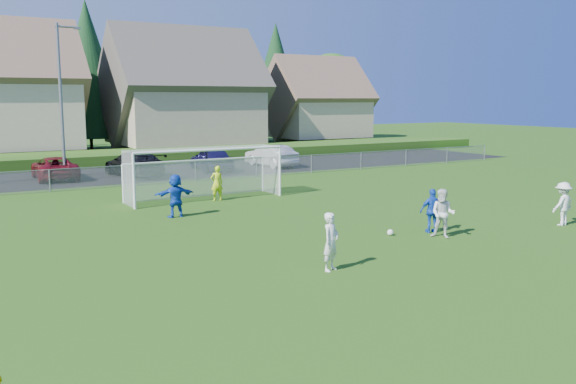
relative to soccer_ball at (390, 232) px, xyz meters
name	(u,v)px	position (x,y,z in m)	size (l,w,h in m)	color
ground	(446,286)	(-2.60, -5.30, -0.11)	(160.00, 160.00, 0.00)	#193D0C
asphalt_lot	(134,174)	(-2.60, 22.20, -0.10)	(60.00, 60.00, 0.00)	black
grass_embankment	(105,158)	(-2.60, 29.70, 0.29)	(70.00, 6.00, 0.80)	#1E420F
soccer_ball	(390,232)	(0.00, 0.00, 0.00)	(0.22, 0.22, 0.22)	white
player_white_a	(331,242)	(-4.32, -2.58, 0.72)	(0.60, 0.40, 1.65)	silver
player_white_b	(443,214)	(1.32, -1.19, 0.75)	(0.83, 0.65, 1.71)	silver
player_white_c	(563,204)	(6.78, -1.95, 0.72)	(1.07, 0.62, 1.66)	silver
player_blue_a	(432,211)	(1.62, -0.37, 0.69)	(0.93, 0.39, 1.59)	#1341B8
player_blue_b	(175,196)	(-5.32, 7.08, 0.77)	(1.64, 0.52, 1.77)	#1341B8
goalkeeper	(217,183)	(-2.23, 9.93, 0.72)	(0.61, 0.40, 1.67)	#C3DD1A
car_c	(55,168)	(-7.45, 21.91, 0.57)	(2.25, 4.89, 1.36)	maroon
car_d	(134,164)	(-2.92, 20.96, 0.66)	(2.17, 5.34, 1.55)	black
car_e	(212,159)	(2.37, 21.20, 0.67)	(1.84, 4.58, 1.56)	#13113D
car_f	(271,156)	(7.01, 21.40, 0.66)	(1.63, 4.66, 1.54)	#B7B7B7
soccer_goal	(203,165)	(-2.60, 10.75, 1.52)	(7.42, 1.90, 2.50)	white
chainlink_fence	(162,173)	(-2.60, 16.70, 0.52)	(52.06, 0.06, 1.20)	gray
streetlight	(62,97)	(-7.05, 20.70, 4.73)	(1.38, 0.18, 9.00)	slate
houses_row	(102,68)	(-0.63, 37.16, 7.22)	(53.90, 11.45, 13.27)	tan
tree_row	(76,75)	(-1.56, 43.43, 6.80)	(65.98, 12.36, 13.80)	#382616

